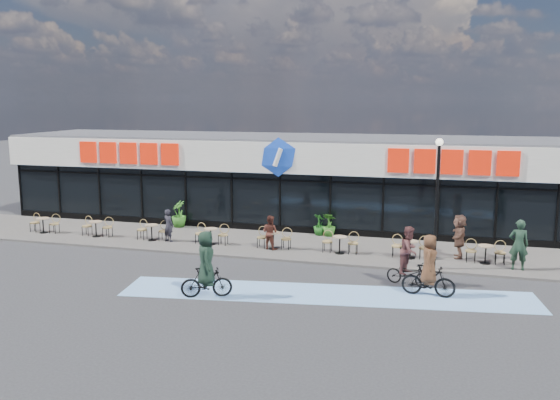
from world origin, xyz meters
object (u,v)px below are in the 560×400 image
object	(u,v)px
cyclist_a	(429,272)
patron_left	(168,225)
lamp_post	(437,192)
potted_plant_right	(319,225)
potted_plant_left	(179,214)
pedestrian_a	(459,236)
potted_plant_mid	(329,225)
cyclist_b	(409,261)
bistro_set_0	(44,223)
patron_right	(270,232)
pedestrian_c	(519,245)

from	to	relation	value
cyclist_a	patron_left	bearing A→B (deg)	159.36
lamp_post	potted_plant_right	xyz separation A→B (m)	(-5.41, 4.41, -2.47)
potted_plant_left	pedestrian_a	xyz separation A→B (m)	(13.63, -2.36, 0.23)
lamp_post	potted_plant_mid	distance (m)	7.00
potted_plant_right	cyclist_b	bearing A→B (deg)	-54.93
lamp_post	bistro_set_0	size ratio (longest dim) A/B	3.25
patron_left	patron_right	bearing A→B (deg)	-159.91
bistro_set_0	potted_plant_right	bearing A→B (deg)	13.09
potted_plant_mid	pedestrian_a	size ratio (longest dim) A/B	0.61
potted_plant_left	patron_right	world-z (taller)	patron_right
lamp_post	potted_plant_right	world-z (taller)	lamp_post
lamp_post	bistro_set_0	distance (m)	18.72
potted_plant_mid	patron_right	xyz separation A→B (m)	(-2.02, -3.14, 0.20)
potted_plant_left	cyclist_a	xyz separation A→B (m)	(12.56, -7.37, 0.08)
patron_right	patron_left	bearing A→B (deg)	15.06
potted_plant_left	cyclist_b	world-z (taller)	cyclist_b
patron_right	pedestrian_c	size ratio (longest dim) A/B	0.76
patron_right	pedestrian_a	bearing A→B (deg)	-158.06
potted_plant_mid	cyclist_b	size ratio (longest dim) A/B	0.51
potted_plant_left	pedestrian_a	bearing A→B (deg)	-9.81
potted_plant_right	patron_right	world-z (taller)	patron_right
cyclist_a	lamp_post	bearing A→B (deg)	87.54
patron_left	potted_plant_mid	bearing A→B (deg)	-134.83
patron_left	potted_plant_left	bearing A→B (deg)	-52.09
potted_plant_left	pedestrian_c	bearing A→B (deg)	-12.82
potted_plant_left	cyclist_a	distance (m)	14.56
potted_plant_left	pedestrian_a	distance (m)	13.83
potted_plant_mid	cyclist_b	bearing A→B (deg)	-57.66
potted_plant_mid	cyclist_a	bearing A→B (deg)	-57.13
potted_plant_left	patron_right	distance (m)	6.53
lamp_post	cyclist_b	xyz separation A→B (m)	(-0.85, -2.09, -2.20)
cyclist_b	cyclist_a	bearing A→B (deg)	-53.85
pedestrian_a	cyclist_a	size ratio (longest dim) A/B	0.85
patron_right	cyclist_a	world-z (taller)	cyclist_a
potted_plant_right	pedestrian_a	distance (m)	6.83
pedestrian_c	cyclist_a	bearing A→B (deg)	49.24
bistro_set_0	pedestrian_a	xyz separation A→B (m)	(19.43, 0.57, 0.45)
potted_plant_left	pedestrian_a	world-z (taller)	pedestrian_a
lamp_post	cyclist_a	world-z (taller)	lamp_post
bistro_set_0	cyclist_a	xyz separation A→B (m)	(18.36, -4.44, 0.30)
potted_plant_left	patron_right	size ratio (longest dim) A/B	0.90
bistro_set_0	potted_plant_right	size ratio (longest dim) A/B	1.50
patron_left	cyclist_a	bearing A→B (deg)	-179.03
bistro_set_0	potted_plant_left	xyz separation A→B (m)	(5.80, 2.93, 0.22)
cyclist_a	pedestrian_a	bearing A→B (deg)	77.96
potted_plant_left	patron_left	size ratio (longest dim) A/B	0.90
potted_plant_left	potted_plant_mid	distance (m)	7.77
lamp_post	potted_plant_left	size ratio (longest dim) A/B	3.72
potted_plant_left	cyclist_a	size ratio (longest dim) A/B	0.64
pedestrian_a	pedestrian_c	distance (m)	2.47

